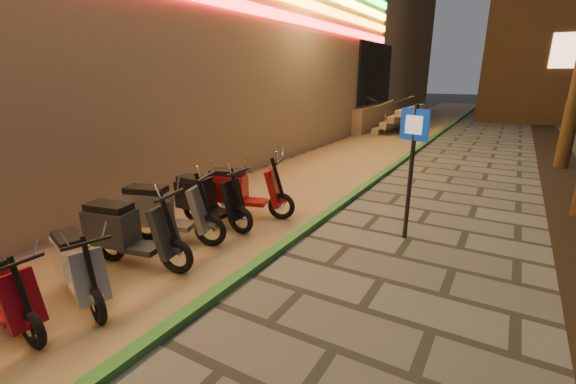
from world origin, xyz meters
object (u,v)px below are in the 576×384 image
Objects in this scene: scooter_5 at (77,266)px; scooter_9 at (241,191)px; scooter_8 at (206,199)px; scooter_6 at (127,232)px; pedestrian_sign at (412,154)px; scooter_7 at (163,212)px.

scooter_5 is 3.49m from scooter_9.
scooter_8 is 0.97× the size of scooter_9.
scooter_6 is 1.83m from scooter_8.
pedestrian_sign is at bearing 31.33° from scooter_6.
scooter_7 is at bearing -120.30° from scooter_9.
scooter_7 is 1.05× the size of scooter_8.
pedestrian_sign reaches higher than scooter_5.
scooter_6 is at bearing -118.28° from pedestrian_sign.
scooter_9 reaches higher than scooter_5.
scooter_6 is 0.99× the size of scooter_7.
scooter_6 is (-0.22, 0.93, 0.08)m from scooter_5.
pedestrian_sign reaches higher than scooter_8.
scooter_8 reaches higher than scooter_5.
pedestrian_sign is 1.30× the size of scooter_7.
pedestrian_sign is at bearing 21.16° from scooter_8.
scooter_7 is (-0.19, 0.87, 0.01)m from scooter_6.
scooter_6 reaches higher than scooter_8.
pedestrian_sign is 1.32× the size of scooter_9.
pedestrian_sign is 3.81m from scooter_8.
scooter_5 is 0.95m from scooter_6.
scooter_7 reaches higher than scooter_9.
scooter_6 is 1.04× the size of scooter_8.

